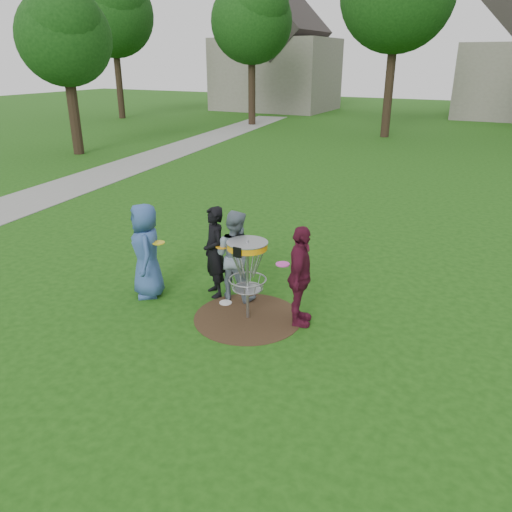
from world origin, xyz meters
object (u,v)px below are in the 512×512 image
at_px(player_blue, 146,251).
at_px(player_grey, 235,255).
at_px(player_maroon, 300,277).
at_px(player_black, 214,252).
at_px(disc_golf_basket, 247,261).

distance_m(player_blue, player_grey, 1.57).
relative_size(player_blue, player_maroon, 1.04).
xyz_separation_m(player_black, disc_golf_basket, (0.95, -0.52, 0.19)).
bearing_deg(player_black, player_grey, 50.47).
bearing_deg(disc_golf_basket, player_black, 151.19).
height_order(player_blue, disc_golf_basket, player_blue).
bearing_deg(player_grey, player_maroon, 162.71).
relative_size(player_blue, player_grey, 1.05).
bearing_deg(player_maroon, player_grey, 59.80).
bearing_deg(disc_golf_basket, player_blue, -178.82).
bearing_deg(disc_golf_basket, player_grey, 134.03).
distance_m(player_blue, player_maroon, 2.84).
relative_size(player_black, player_grey, 1.02).
xyz_separation_m(player_black, player_maroon, (1.76, -0.29, -0.00)).
bearing_deg(player_maroon, player_blue, 79.77).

